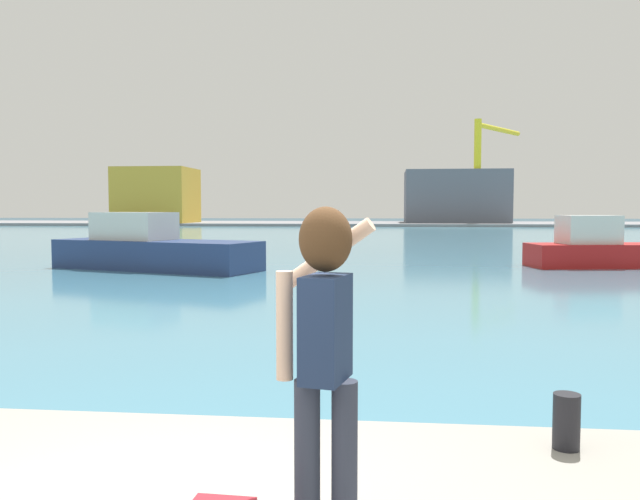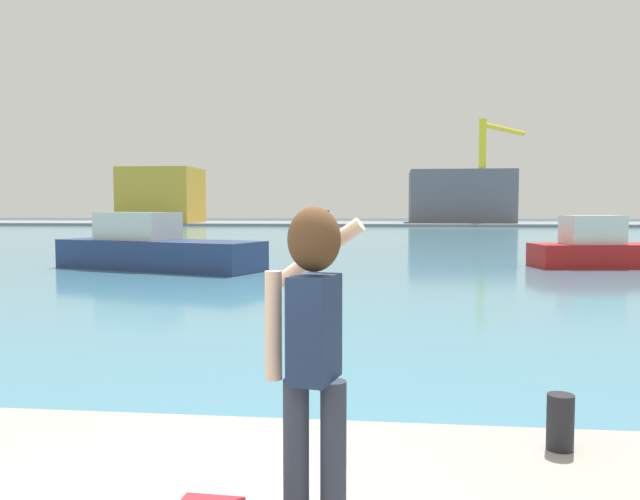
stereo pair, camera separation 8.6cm
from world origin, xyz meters
name	(u,v)px [view 1 (the left image)]	position (x,y,z in m)	size (l,w,h in m)	color
ground_plane	(373,237)	(0.00, 50.00, 0.00)	(220.00, 220.00, 0.00)	#334751
harbor_water	(374,236)	(0.00, 52.00, 0.01)	(140.00, 100.00, 0.02)	teal
far_shore_dock	(379,224)	(0.00, 92.00, 0.19)	(140.00, 20.00, 0.38)	gray
person_photographer	(324,334)	(0.82, 0.19, 1.67)	(0.53, 0.57, 1.74)	#2D3342
harbor_bollard	(566,421)	(2.44, 1.54, 0.80)	(0.19, 0.19, 0.40)	black
boat_moored	(152,249)	(-7.87, 20.64, 0.80)	(8.64, 5.06, 2.19)	navy
boat_moored_2	(602,249)	(9.70, 23.46, 0.73)	(6.31, 2.98, 2.06)	#B21919
warehouse_left	(157,195)	(-32.11, 86.89, 4.32)	(10.45, 9.13, 7.87)	gold
warehouse_right	(455,197)	(11.13, 93.49, 4.17)	(14.76, 11.01, 7.58)	slate
port_crane	(485,157)	(14.89, 90.69, 9.70)	(8.49, 12.28, 14.52)	yellow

